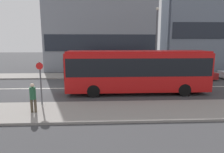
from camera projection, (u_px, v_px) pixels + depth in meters
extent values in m
plane|color=#3A3A3D|center=(46.00, 88.00, 17.76)|extent=(120.00, 120.00, 0.00)
cube|color=gray|center=(17.00, 112.00, 11.60)|extent=(44.00, 3.50, 0.13)
cube|color=gray|center=(61.00, 76.00, 23.89)|extent=(44.00, 3.50, 0.13)
cube|color=silver|center=(46.00, 88.00, 17.76)|extent=(41.80, 0.16, 0.01)
cube|color=gray|center=(100.00, 20.00, 29.00)|extent=(15.42, 5.93, 14.34)
cube|color=#1E232D|center=(101.00, 43.00, 26.62)|extent=(14.80, 0.08, 2.20)
cube|color=#1E232D|center=(222.00, 31.00, 27.13)|extent=(13.63, 0.08, 2.20)
cube|color=red|center=(137.00, 71.00, 15.88)|extent=(11.14, 2.41, 2.95)
cube|color=black|center=(137.00, 66.00, 15.80)|extent=(10.91, 2.44, 1.36)
cube|color=red|center=(138.00, 52.00, 15.61)|extent=(10.97, 2.21, 0.14)
cube|color=black|center=(66.00, 68.00, 15.56)|extent=(0.05, 2.12, 1.77)
cube|color=yellow|center=(66.00, 56.00, 15.39)|extent=(0.04, 1.68, 0.32)
cylinder|color=black|center=(94.00, 91.00, 14.86)|extent=(0.96, 0.28, 0.96)
cylinder|color=black|center=(95.00, 85.00, 17.01)|extent=(0.96, 0.28, 0.96)
cylinder|color=black|center=(184.00, 90.00, 15.20)|extent=(0.96, 0.28, 0.96)
cylinder|color=black|center=(174.00, 84.00, 17.35)|extent=(0.96, 0.28, 0.96)
cube|color=maroon|center=(193.00, 75.00, 21.70)|extent=(4.60, 1.88, 0.68)
cube|color=#21262B|center=(193.00, 70.00, 21.59)|extent=(2.53, 1.65, 0.50)
cylinder|color=black|center=(210.00, 78.00, 20.96)|extent=(0.60, 0.18, 0.60)
cylinder|color=black|center=(202.00, 76.00, 22.64)|extent=(0.60, 0.18, 0.60)
cylinder|color=black|center=(184.00, 79.00, 20.83)|extent=(0.60, 0.18, 0.60)
cylinder|color=black|center=(177.00, 76.00, 22.50)|extent=(0.60, 0.18, 0.60)
cylinder|color=black|center=(224.00, 75.00, 22.99)|extent=(0.60, 0.18, 0.60)
cylinder|color=#4C4233|center=(35.00, 106.00, 11.38)|extent=(0.15, 0.15, 0.79)
cylinder|color=#4C4233|center=(32.00, 106.00, 11.35)|extent=(0.15, 0.15, 0.79)
cylinder|color=#235638|center=(33.00, 93.00, 11.24)|extent=(0.34, 0.34, 0.68)
sphere|color=beige|center=(32.00, 85.00, 11.16)|extent=(0.22, 0.22, 0.22)
cylinder|color=#4C4C51|center=(41.00, 83.00, 12.69)|extent=(0.09, 0.09, 2.76)
cylinder|color=red|center=(39.00, 66.00, 12.44)|extent=(0.44, 0.03, 0.44)
cylinder|color=#4C4C51|center=(156.00, 44.00, 23.10)|extent=(0.14, 0.14, 7.51)
sphere|color=silver|center=(157.00, 9.00, 22.42)|extent=(0.36, 0.36, 0.36)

